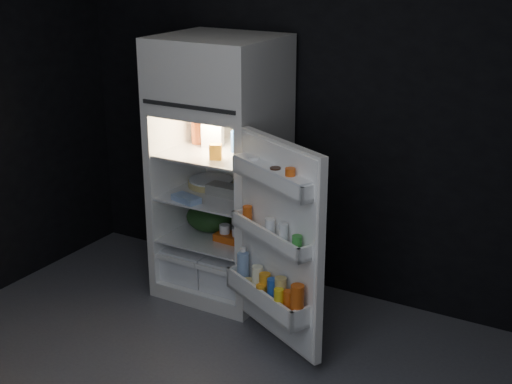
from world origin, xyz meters
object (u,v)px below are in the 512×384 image
Objects in this scene: refrigerator at (222,159)px; yogurt_tray at (232,238)px; milk_jug at (213,129)px; egg_carton at (229,191)px; fridge_door at (277,247)px.

refrigerator reaches higher than yogurt_tray.
egg_carton is (0.19, -0.10, -0.38)m from milk_jug.
refrigerator is 0.22m from milk_jug.
refrigerator is 0.95m from fridge_door.
yogurt_tray is (0.24, -0.16, -0.69)m from milk_jug.
fridge_door is at bearing -59.86° from milk_jug.
egg_carton is (-0.64, 0.50, 0.08)m from fridge_door.
egg_carton is at bearing -31.37° from refrigerator.
fridge_door is (0.72, -0.55, -0.27)m from refrigerator.
refrigerator is at bearing 150.16° from egg_carton.
fridge_door reaches higher than egg_carton.
egg_carton is (0.09, -0.05, -0.19)m from refrigerator.
egg_carton reaches higher than yogurt_tray.
fridge_door is at bearing -36.58° from egg_carton.
fridge_door reaches higher than milk_jug.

